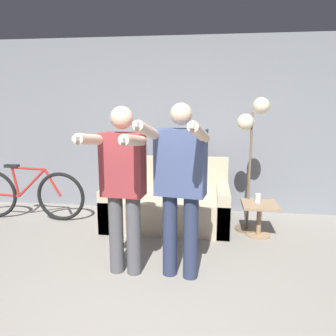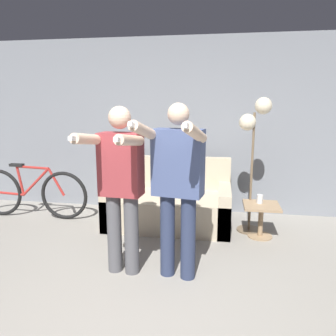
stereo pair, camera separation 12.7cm
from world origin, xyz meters
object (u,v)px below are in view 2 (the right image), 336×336
(person_left, at_px, (121,181))
(cup, at_px, (260,199))
(person_right, at_px, (177,180))
(couch, at_px, (169,204))
(bicycle, at_px, (31,193))
(side_table, at_px, (261,214))
(floor_lamp, at_px, (255,129))
(cat, at_px, (176,151))

(person_left, relative_size, cup, 14.71)
(person_right, bearing_deg, couch, 111.84)
(couch, relative_size, bicycle, 0.96)
(person_right, xyz_separation_m, cup, (0.88, 1.17, -0.49))
(person_right, bearing_deg, cup, 62.99)
(side_table, bearing_deg, floor_lamp, 121.70)
(couch, relative_size, floor_lamp, 0.96)
(person_right, relative_size, floor_lamp, 0.96)
(floor_lamp, distance_m, cup, 0.87)
(person_left, xyz_separation_m, bicycle, (-1.78, 1.33, -0.57))
(side_table, distance_m, bicycle, 3.22)
(cat, relative_size, side_table, 1.15)
(side_table, relative_size, cup, 3.93)
(person_left, height_order, cup, person_left)
(person_left, distance_m, bicycle, 2.29)
(couch, height_order, cat, cat)
(couch, distance_m, bicycle, 2.02)
(cat, bearing_deg, cup, -26.35)
(side_table, bearing_deg, person_left, -142.00)
(bicycle, bearing_deg, cat, 11.10)
(couch, distance_m, cup, 1.21)
(side_table, xyz_separation_m, bicycle, (-3.21, 0.21, 0.06))
(floor_lamp, bearing_deg, cup, -54.24)
(side_table, bearing_deg, person_right, -128.77)
(bicycle, bearing_deg, person_right, -29.88)
(couch, relative_size, cat, 3.31)
(bicycle, bearing_deg, floor_lamp, -0.49)
(cat, bearing_deg, side_table, -28.04)
(couch, relative_size, side_table, 3.81)
(person_left, bearing_deg, bicycle, 147.74)
(floor_lamp, distance_m, side_table, 1.05)
(person_left, height_order, floor_lamp, floor_lamp)
(couch, relative_size, person_right, 1.00)
(cat, xyz_separation_m, floor_lamp, (1.04, -0.43, 0.35))
(cat, bearing_deg, floor_lamp, -22.51)
(floor_lamp, height_order, side_table, floor_lamp)
(cat, relative_size, cup, 4.52)
(bicycle, bearing_deg, cup, -2.82)
(person_left, xyz_separation_m, person_right, (0.54, 0.00, 0.03))
(person_right, height_order, floor_lamp, floor_lamp)
(person_right, height_order, cup, person_right)
(person_left, bearing_deg, couch, 84.65)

